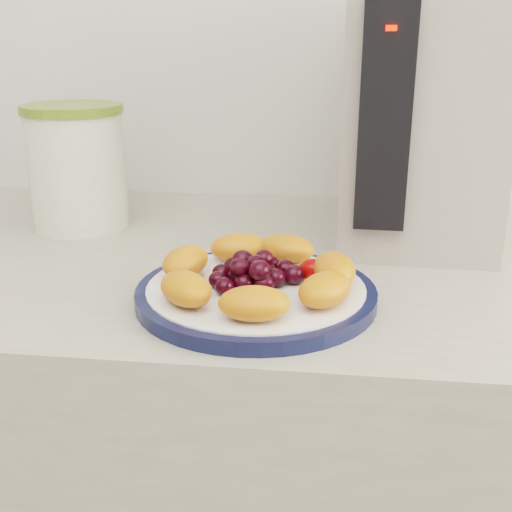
# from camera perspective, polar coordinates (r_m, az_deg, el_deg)

# --- Properties ---
(plate_rim) EXTENTS (0.25, 0.25, 0.01)m
(plate_rim) POSITION_cam_1_polar(r_m,az_deg,el_deg) (0.67, 0.00, -3.42)
(plate_rim) COLOR #11183A
(plate_rim) RESTS_ON counter
(plate_face) EXTENTS (0.23, 0.23, 0.02)m
(plate_face) POSITION_cam_1_polar(r_m,az_deg,el_deg) (0.67, 0.00, -3.34)
(plate_face) COLOR white
(plate_face) RESTS_ON counter
(canister) EXTENTS (0.15, 0.15, 0.16)m
(canister) POSITION_cam_1_polar(r_m,az_deg,el_deg) (0.95, -15.58, 7.27)
(canister) COLOR #3C6C11
(canister) RESTS_ON counter
(canister_lid) EXTENTS (0.16, 0.16, 0.01)m
(canister_lid) POSITION_cam_1_polar(r_m,az_deg,el_deg) (0.93, -16.07, 12.47)
(canister_lid) COLOR olive
(canister_lid) RESTS_ON canister
(appliance_body) EXTENTS (0.20, 0.28, 0.34)m
(appliance_body) POSITION_cam_1_polar(r_m,az_deg,el_deg) (0.89, 14.39, 12.41)
(appliance_body) COLOR #A99F94
(appliance_body) RESTS_ON counter
(appliance_panel) EXTENTS (0.06, 0.02, 0.25)m
(appliance_panel) POSITION_cam_1_polar(r_m,az_deg,el_deg) (0.74, 11.39, 11.77)
(appliance_panel) COLOR black
(appliance_panel) RESTS_ON appliance_body
(appliance_led) EXTENTS (0.01, 0.01, 0.01)m
(appliance_led) POSITION_cam_1_polar(r_m,az_deg,el_deg) (0.73, 11.93, 19.21)
(appliance_led) COLOR #FF0C05
(appliance_led) RESTS_ON appliance_panel
(fruit_plate) EXTENTS (0.22, 0.22, 0.03)m
(fruit_plate) POSITION_cam_1_polar(r_m,az_deg,el_deg) (0.67, 0.38, -1.33)
(fruit_plate) COLOR #D85F1D
(fruit_plate) RESTS_ON plate_face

